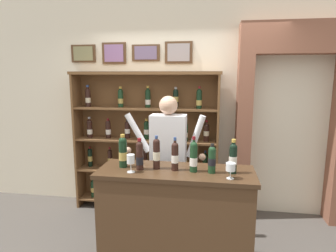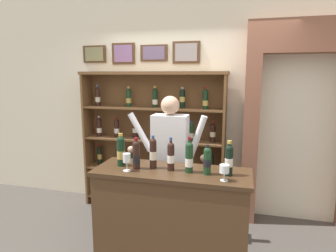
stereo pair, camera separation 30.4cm
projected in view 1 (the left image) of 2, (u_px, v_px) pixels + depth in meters
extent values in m
cube|color=beige|center=(186.00, 89.00, 4.04)|extent=(12.00, 0.16, 3.41)
cube|color=#4C331E|center=(83.00, 54.00, 4.09)|extent=(0.36, 0.02, 0.24)
cube|color=olive|center=(83.00, 54.00, 4.07)|extent=(0.29, 0.01, 0.19)
cube|color=#4C331E|center=(114.00, 53.00, 4.02)|extent=(0.34, 0.02, 0.29)
cube|color=slate|center=(114.00, 53.00, 4.00)|extent=(0.27, 0.01, 0.23)
cube|color=#4C331E|center=(146.00, 53.00, 3.95)|extent=(0.39, 0.02, 0.22)
cube|color=slate|center=(146.00, 53.00, 3.93)|extent=(0.31, 0.01, 0.18)
cube|color=#4C331E|center=(179.00, 52.00, 3.88)|extent=(0.37, 0.02, 0.29)
cube|color=gray|center=(179.00, 52.00, 3.86)|extent=(0.30, 0.01, 0.23)
cube|color=brown|center=(79.00, 140.00, 4.15)|extent=(0.03, 0.30, 1.94)
cube|color=brown|center=(217.00, 145.00, 3.85)|extent=(0.03, 0.30, 1.94)
cube|color=brown|center=(148.00, 140.00, 4.13)|extent=(1.99, 0.02, 1.94)
cube|color=brown|center=(146.00, 200.00, 4.15)|extent=(1.93, 0.28, 0.03)
cylinder|color=black|center=(93.00, 190.00, 4.21)|extent=(0.06, 0.06, 0.21)
sphere|color=black|center=(93.00, 183.00, 4.19)|extent=(0.06, 0.06, 0.06)
cylinder|color=black|center=(93.00, 180.00, 4.19)|extent=(0.03, 0.03, 0.08)
cylinder|color=navy|center=(93.00, 178.00, 4.18)|extent=(0.03, 0.03, 0.03)
cylinder|color=tan|center=(93.00, 190.00, 4.21)|extent=(0.06, 0.06, 0.07)
cylinder|color=#19381E|center=(113.00, 191.00, 4.18)|extent=(0.06, 0.06, 0.19)
sphere|color=#19381E|center=(113.00, 185.00, 4.16)|extent=(0.06, 0.06, 0.06)
cylinder|color=#19381E|center=(113.00, 182.00, 4.16)|extent=(0.02, 0.02, 0.08)
cylinder|color=#99999E|center=(113.00, 180.00, 4.15)|extent=(0.03, 0.03, 0.03)
cylinder|color=black|center=(113.00, 191.00, 4.18)|extent=(0.06, 0.06, 0.06)
cylinder|color=black|center=(134.00, 193.00, 4.14)|extent=(0.06, 0.06, 0.19)
sphere|color=black|center=(134.00, 186.00, 4.12)|extent=(0.06, 0.06, 0.06)
cylinder|color=black|center=(134.00, 184.00, 4.12)|extent=(0.02, 0.02, 0.08)
cylinder|color=#B79338|center=(134.00, 182.00, 4.11)|extent=(0.03, 0.03, 0.03)
cylinder|color=silver|center=(134.00, 194.00, 4.15)|extent=(0.06, 0.06, 0.06)
cylinder|color=black|center=(158.00, 194.00, 4.10)|extent=(0.06, 0.06, 0.20)
sphere|color=black|center=(158.00, 187.00, 4.08)|extent=(0.06, 0.06, 0.06)
cylinder|color=black|center=(158.00, 185.00, 4.07)|extent=(0.03, 0.03, 0.07)
cylinder|color=black|center=(158.00, 183.00, 4.07)|extent=(0.03, 0.03, 0.03)
cylinder|color=silver|center=(158.00, 194.00, 4.10)|extent=(0.06, 0.06, 0.06)
cylinder|color=#19381E|center=(182.00, 194.00, 4.07)|extent=(0.06, 0.06, 0.21)
sphere|color=#19381E|center=(182.00, 187.00, 4.05)|extent=(0.06, 0.06, 0.06)
cylinder|color=#19381E|center=(182.00, 185.00, 4.04)|extent=(0.03, 0.03, 0.06)
cylinder|color=navy|center=(182.00, 184.00, 4.04)|extent=(0.03, 0.03, 0.03)
cylinder|color=silver|center=(182.00, 196.00, 4.07)|extent=(0.06, 0.06, 0.07)
cylinder|color=black|center=(204.00, 197.00, 3.99)|extent=(0.06, 0.06, 0.20)
sphere|color=black|center=(204.00, 190.00, 3.97)|extent=(0.06, 0.06, 0.06)
cylinder|color=black|center=(204.00, 187.00, 3.97)|extent=(0.03, 0.03, 0.08)
cylinder|color=#99999E|center=(205.00, 185.00, 3.96)|extent=(0.03, 0.03, 0.03)
cylinder|color=silver|center=(204.00, 198.00, 3.99)|extent=(0.06, 0.06, 0.06)
cube|color=brown|center=(146.00, 171.00, 4.07)|extent=(1.93, 0.28, 0.02)
cylinder|color=black|center=(90.00, 159.00, 4.21)|extent=(0.07, 0.07, 0.23)
sphere|color=black|center=(90.00, 150.00, 4.19)|extent=(0.06, 0.06, 0.06)
cylinder|color=black|center=(90.00, 149.00, 4.18)|extent=(0.02, 0.02, 0.06)
cylinder|color=maroon|center=(90.00, 148.00, 4.18)|extent=(0.03, 0.03, 0.03)
cylinder|color=tan|center=(90.00, 159.00, 4.21)|extent=(0.07, 0.07, 0.07)
cylinder|color=black|center=(110.00, 160.00, 4.14)|extent=(0.07, 0.07, 0.23)
sphere|color=black|center=(110.00, 152.00, 4.11)|extent=(0.06, 0.06, 0.06)
cylinder|color=black|center=(110.00, 150.00, 4.11)|extent=(0.03, 0.03, 0.07)
cylinder|color=maroon|center=(110.00, 148.00, 4.11)|extent=(0.03, 0.03, 0.03)
cylinder|color=tan|center=(110.00, 160.00, 4.14)|extent=(0.07, 0.07, 0.07)
cylinder|color=#19381E|center=(124.00, 162.00, 4.06)|extent=(0.07, 0.07, 0.23)
sphere|color=#19381E|center=(124.00, 153.00, 4.04)|extent=(0.06, 0.06, 0.06)
cylinder|color=#19381E|center=(124.00, 151.00, 4.03)|extent=(0.02, 0.02, 0.08)
cylinder|color=navy|center=(124.00, 149.00, 4.03)|extent=(0.03, 0.03, 0.03)
cylinder|color=beige|center=(124.00, 164.00, 4.07)|extent=(0.07, 0.07, 0.07)
cylinder|color=black|center=(145.00, 162.00, 4.05)|extent=(0.07, 0.07, 0.24)
sphere|color=black|center=(145.00, 153.00, 4.03)|extent=(0.06, 0.06, 0.06)
cylinder|color=black|center=(145.00, 151.00, 4.02)|extent=(0.03, 0.03, 0.07)
cylinder|color=black|center=(145.00, 149.00, 4.02)|extent=(0.03, 0.03, 0.03)
cylinder|color=beige|center=(145.00, 162.00, 4.05)|extent=(0.07, 0.07, 0.08)
cylinder|color=black|center=(166.00, 163.00, 4.01)|extent=(0.07, 0.07, 0.23)
sphere|color=black|center=(166.00, 154.00, 3.98)|extent=(0.06, 0.06, 0.06)
cylinder|color=black|center=(166.00, 153.00, 3.98)|extent=(0.03, 0.03, 0.06)
cylinder|color=navy|center=(166.00, 151.00, 3.98)|extent=(0.03, 0.03, 0.03)
cylinder|color=tan|center=(166.00, 164.00, 4.01)|extent=(0.07, 0.07, 0.07)
cylinder|color=black|center=(185.00, 163.00, 3.97)|extent=(0.07, 0.07, 0.24)
sphere|color=black|center=(185.00, 154.00, 3.95)|extent=(0.06, 0.06, 0.06)
cylinder|color=black|center=(185.00, 153.00, 3.95)|extent=(0.02, 0.02, 0.06)
cylinder|color=maroon|center=(185.00, 151.00, 3.94)|extent=(0.03, 0.03, 0.03)
cylinder|color=tan|center=(185.00, 163.00, 3.97)|extent=(0.07, 0.07, 0.08)
cylinder|color=black|center=(205.00, 164.00, 3.95)|extent=(0.07, 0.07, 0.23)
sphere|color=black|center=(205.00, 156.00, 3.93)|extent=(0.06, 0.06, 0.06)
cylinder|color=black|center=(205.00, 154.00, 3.92)|extent=(0.03, 0.03, 0.07)
cylinder|color=navy|center=(205.00, 152.00, 3.92)|extent=(0.03, 0.03, 0.03)
cylinder|color=silver|center=(205.00, 166.00, 3.95)|extent=(0.07, 0.07, 0.07)
cube|color=brown|center=(145.00, 140.00, 3.99)|extent=(1.93, 0.28, 0.02)
cylinder|color=black|center=(90.00, 130.00, 4.08)|extent=(0.07, 0.07, 0.22)
sphere|color=black|center=(89.00, 122.00, 4.06)|extent=(0.07, 0.07, 0.07)
cylinder|color=black|center=(89.00, 120.00, 4.06)|extent=(0.03, 0.03, 0.08)
cylinder|color=#99999E|center=(89.00, 118.00, 4.05)|extent=(0.04, 0.04, 0.03)
cylinder|color=silver|center=(90.00, 132.00, 4.09)|extent=(0.07, 0.07, 0.07)
cylinder|color=black|center=(108.00, 130.00, 4.06)|extent=(0.07, 0.07, 0.21)
sphere|color=black|center=(108.00, 122.00, 4.04)|extent=(0.07, 0.07, 0.07)
cylinder|color=black|center=(108.00, 121.00, 4.04)|extent=(0.03, 0.03, 0.06)
cylinder|color=maroon|center=(108.00, 119.00, 4.04)|extent=(0.03, 0.03, 0.03)
cylinder|color=silver|center=(108.00, 132.00, 4.07)|extent=(0.07, 0.07, 0.07)
cylinder|color=black|center=(127.00, 131.00, 4.05)|extent=(0.07, 0.07, 0.20)
sphere|color=black|center=(127.00, 124.00, 4.03)|extent=(0.07, 0.07, 0.07)
cylinder|color=black|center=(127.00, 122.00, 4.03)|extent=(0.03, 0.03, 0.06)
cylinder|color=black|center=(127.00, 121.00, 4.02)|extent=(0.03, 0.03, 0.03)
cylinder|color=silver|center=(127.00, 131.00, 4.05)|extent=(0.07, 0.07, 0.06)
cylinder|color=black|center=(146.00, 132.00, 4.00)|extent=(0.07, 0.07, 0.21)
sphere|color=black|center=(146.00, 124.00, 3.98)|extent=(0.07, 0.07, 0.07)
cylinder|color=black|center=(146.00, 122.00, 3.97)|extent=(0.03, 0.03, 0.07)
cylinder|color=#B79338|center=(146.00, 120.00, 3.97)|extent=(0.03, 0.03, 0.03)
cylinder|color=silver|center=(146.00, 132.00, 4.00)|extent=(0.07, 0.07, 0.07)
cylinder|color=black|center=(165.00, 133.00, 3.92)|extent=(0.07, 0.07, 0.21)
sphere|color=black|center=(165.00, 124.00, 3.90)|extent=(0.07, 0.07, 0.07)
cylinder|color=black|center=(165.00, 122.00, 3.89)|extent=(0.03, 0.03, 0.08)
cylinder|color=maroon|center=(165.00, 119.00, 3.89)|extent=(0.04, 0.04, 0.03)
cylinder|color=silver|center=(165.00, 133.00, 3.92)|extent=(0.07, 0.07, 0.07)
cylinder|color=#19381E|center=(185.00, 133.00, 3.88)|extent=(0.07, 0.07, 0.20)
sphere|color=#19381E|center=(185.00, 125.00, 3.86)|extent=(0.07, 0.07, 0.07)
cylinder|color=#19381E|center=(185.00, 123.00, 3.86)|extent=(0.03, 0.03, 0.07)
cylinder|color=navy|center=(185.00, 122.00, 3.86)|extent=(0.04, 0.04, 0.03)
cylinder|color=beige|center=(185.00, 135.00, 3.89)|extent=(0.07, 0.07, 0.07)
cylinder|color=black|center=(206.00, 134.00, 3.85)|extent=(0.07, 0.07, 0.20)
sphere|color=black|center=(207.00, 126.00, 3.84)|extent=(0.07, 0.07, 0.07)
cylinder|color=black|center=(207.00, 123.00, 3.83)|extent=(0.03, 0.03, 0.08)
cylinder|color=maroon|center=(207.00, 121.00, 3.82)|extent=(0.03, 0.03, 0.03)
cylinder|color=beige|center=(206.00, 133.00, 3.85)|extent=(0.07, 0.07, 0.06)
cube|color=brown|center=(145.00, 109.00, 3.91)|extent=(1.93, 0.28, 0.02)
cylinder|color=black|center=(88.00, 99.00, 4.01)|extent=(0.07, 0.07, 0.21)
sphere|color=black|center=(88.00, 91.00, 3.99)|extent=(0.07, 0.07, 0.07)
cylinder|color=black|center=(88.00, 88.00, 3.99)|extent=(0.03, 0.03, 0.08)
cylinder|color=navy|center=(87.00, 86.00, 3.98)|extent=(0.04, 0.04, 0.03)
cylinder|color=beige|center=(88.00, 100.00, 4.02)|extent=(0.07, 0.07, 0.07)
cylinder|color=#19381E|center=(121.00, 100.00, 3.97)|extent=(0.07, 0.07, 0.21)
sphere|color=#19381E|center=(120.00, 91.00, 3.95)|extent=(0.07, 0.07, 0.07)
cylinder|color=#19381E|center=(120.00, 89.00, 3.95)|extent=(0.03, 0.03, 0.07)
cylinder|color=#B79338|center=(120.00, 88.00, 3.95)|extent=(0.04, 0.04, 0.03)
cylinder|color=tan|center=(121.00, 101.00, 3.98)|extent=(0.07, 0.07, 0.07)
cylinder|color=black|center=(148.00, 100.00, 3.92)|extent=(0.07, 0.07, 0.21)
sphere|color=black|center=(148.00, 92.00, 3.90)|extent=(0.07, 0.07, 0.07)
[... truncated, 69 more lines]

